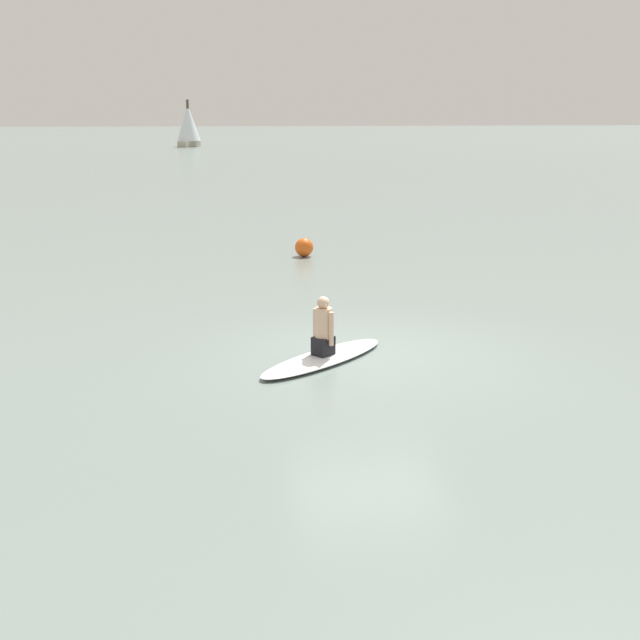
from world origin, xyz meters
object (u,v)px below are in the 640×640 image
Objects in this scene: person_paddler at (323,329)px; sailboat_near_left at (188,125)px; surfboard at (323,358)px; buoy_marker at (304,247)px.

sailboat_near_left is at bearing -127.85° from person_paddler.
sailboat_near_left reaches higher than surfboard.
person_paddler is 1.86× the size of buoy_marker.
person_paddler is 77.92m from sailboat_near_left.
surfboard is at bearing 175.02° from buoy_marker.
buoy_marker is at bearing -135.58° from person_paddler.
person_paddler reaches higher than surfboard.
surfboard is 0.53× the size of sailboat_near_left.
person_paddler is at bearing 175.02° from buoy_marker.
person_paddler is at bearing -153.31° from sailboat_near_left.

